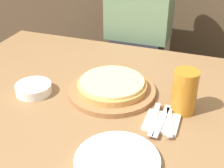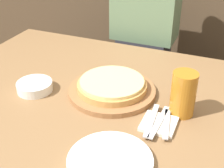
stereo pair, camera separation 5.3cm
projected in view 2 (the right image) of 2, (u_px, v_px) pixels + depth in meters
name	position (u px, v px, depth m)	size (l,w,h in m)	color
pizza_on_board	(112.00, 88.00, 1.18)	(0.33, 0.33, 0.06)	#99663D
beer_glass	(184.00, 92.00, 1.04)	(0.08, 0.08, 0.16)	#B7701E
dinner_plate	(110.00, 161.00, 0.87)	(0.24, 0.24, 0.02)	white
side_bowl	(35.00, 86.00, 1.20)	(0.14, 0.14, 0.04)	white
napkin_stack	(159.00, 124.00, 1.02)	(0.11, 0.11, 0.01)	white
fork	(152.00, 120.00, 1.02)	(0.03, 0.19, 0.00)	silver
dinner_knife	(159.00, 122.00, 1.01)	(0.03, 0.19, 0.00)	silver
spoon	(167.00, 124.00, 1.00)	(0.05, 0.16, 0.00)	silver
diner_person	(144.00, 50.00, 1.77)	(0.34, 0.20, 1.37)	#33333D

